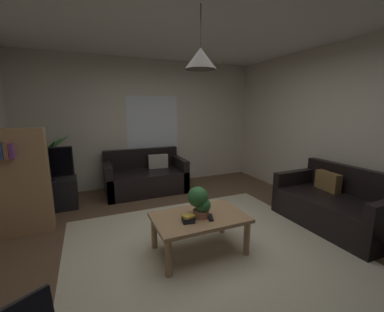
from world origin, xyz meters
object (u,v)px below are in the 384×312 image
at_px(potted_plant_on_table, 200,201).
at_px(tv, 43,164).
at_px(couch_right_side, 335,207).
at_px(couch_under_window, 146,178).
at_px(pendant_lamp, 201,58).
at_px(bookshelf_corner, 18,182).
at_px(potted_palm_corner, 48,167).
at_px(coffee_table, 199,221).
at_px(book_on_table_1, 188,219).
at_px(book_on_table_2, 189,216).
at_px(tv_stand, 47,195).
at_px(remote_on_table_0, 210,217).
at_px(book_on_table_0, 188,221).

distance_m(potted_plant_on_table, tv, 2.73).
distance_m(couch_right_side, tv, 4.45).
relative_size(couch_under_window, pendant_lamp, 2.52).
bearing_deg(bookshelf_corner, tv, 76.15).
bearing_deg(bookshelf_corner, potted_palm_corner, 82.18).
height_order(couch_under_window, potted_palm_corner, potted_palm_corner).
bearing_deg(coffee_table, book_on_table_1, -154.27).
relative_size(potted_plant_on_table, pendant_lamp, 0.57).
xyz_separation_m(book_on_table_2, tv_stand, (-1.62, 2.15, -0.25)).
bearing_deg(coffee_table, tv, 130.99).
relative_size(remote_on_table_0, tv, 0.18).
bearing_deg(tv_stand, book_on_table_2, -53.05).
relative_size(couch_right_side, tv, 1.75).
relative_size(book_on_table_1, potted_palm_corner, 0.10).
distance_m(coffee_table, book_on_table_1, 0.22).
bearing_deg(potted_plant_on_table, potted_palm_corner, 124.74).
bearing_deg(book_on_table_2, book_on_table_1, -121.39).
distance_m(coffee_table, book_on_table_2, 0.22).
bearing_deg(potted_plant_on_table, couch_right_side, -4.44).
distance_m(couch_under_window, book_on_table_1, 2.43).
bearing_deg(tv, book_on_table_2, -52.77).
bearing_deg(potted_plant_on_table, bookshelf_corner, 146.19).
distance_m(potted_palm_corner, pendant_lamp, 3.48).
relative_size(book_on_table_1, pendant_lamp, 0.21).
bearing_deg(book_on_table_0, coffee_table, 26.67).
height_order(potted_plant_on_table, tv_stand, potted_plant_on_table).
bearing_deg(remote_on_table_0, book_on_table_0, -163.86).
height_order(tv_stand, pendant_lamp, pendant_lamp).
relative_size(tv_stand, potted_palm_corner, 0.72).
xyz_separation_m(coffee_table, book_on_table_0, (-0.18, -0.09, 0.08)).
distance_m(couch_under_window, tv, 1.78).
height_order(book_on_table_2, potted_plant_on_table, potted_plant_on_table).
xyz_separation_m(couch_under_window, tv, (-1.69, -0.28, 0.50)).
xyz_separation_m(potted_plant_on_table, tv_stand, (-1.78, 2.09, -0.38)).
bearing_deg(coffee_table, potted_palm_corner, 124.99).
bearing_deg(book_on_table_2, book_on_table_0, -128.83).
distance_m(remote_on_table_0, potted_palm_corner, 3.27).
height_order(book_on_table_1, tv, tv).
distance_m(book_on_table_2, remote_on_table_0, 0.26).
xyz_separation_m(tv, pendant_lamp, (1.78, -2.05, 1.36)).
distance_m(couch_under_window, potted_palm_corner, 1.75).
relative_size(coffee_table, potted_palm_corner, 0.83).
bearing_deg(couch_under_window, couch_right_side, -49.54).
distance_m(coffee_table, tv, 2.75).
height_order(book_on_table_1, book_on_table_2, book_on_table_2).
bearing_deg(pendant_lamp, potted_plant_on_table, -118.54).
xyz_separation_m(couch_under_window, potted_palm_corner, (-1.70, 0.23, 0.34)).
bearing_deg(potted_plant_on_table, couch_under_window, 92.11).
relative_size(book_on_table_0, tv, 0.14).
height_order(book_on_table_0, remote_on_table_0, remote_on_table_0).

